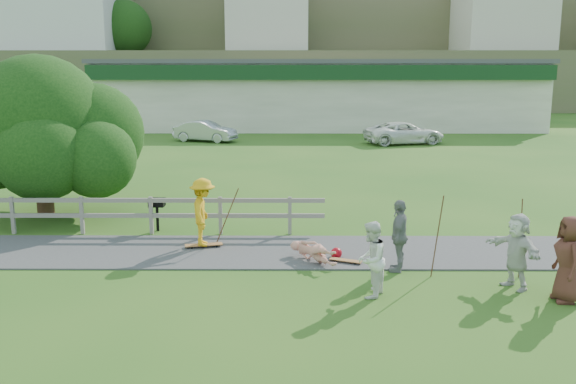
{
  "coord_description": "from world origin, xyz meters",
  "views": [
    {
      "loc": [
        2.05,
        -14.62,
        4.89
      ],
      "look_at": [
        1.95,
        2.0,
        1.51
      ],
      "focal_mm": 40.0,
      "sensor_mm": 36.0,
      "label": 1
    }
  ],
  "objects_px": {
    "spectator_c": "(568,259)",
    "tree": "(41,151)",
    "spectator_b": "(399,236)",
    "spectator_a": "(371,260)",
    "car_silver": "(205,131)",
    "spectator_d": "(517,251)",
    "skater_rider": "(203,216)",
    "bbq": "(157,215)",
    "skater_fallen": "(313,252)",
    "car_white": "(404,133)"
  },
  "relations": [
    {
      "from": "skater_rider",
      "to": "spectator_d",
      "type": "bearing_deg",
      "value": -116.57
    },
    {
      "from": "spectator_b",
      "to": "bbq",
      "type": "height_order",
      "value": "spectator_b"
    },
    {
      "from": "spectator_c",
      "to": "car_silver",
      "type": "relative_size",
      "value": 0.46
    },
    {
      "from": "skater_fallen",
      "to": "car_white",
      "type": "distance_m",
      "value": 24.38
    },
    {
      "from": "skater_fallen",
      "to": "spectator_b",
      "type": "height_order",
      "value": "spectator_b"
    },
    {
      "from": "spectator_b",
      "to": "skater_fallen",
      "type": "bearing_deg",
      "value": -89.65
    },
    {
      "from": "car_white",
      "to": "tree",
      "type": "relative_size",
      "value": 0.71
    },
    {
      "from": "skater_fallen",
      "to": "spectator_c",
      "type": "height_order",
      "value": "spectator_c"
    },
    {
      "from": "skater_rider",
      "to": "spectator_d",
      "type": "relative_size",
      "value": 1.07
    },
    {
      "from": "spectator_d",
      "to": "tree",
      "type": "xyz_separation_m",
      "value": [
        -12.91,
        6.8,
        1.25
      ]
    },
    {
      "from": "spectator_b",
      "to": "bbq",
      "type": "distance_m",
      "value": 7.46
    },
    {
      "from": "skater_fallen",
      "to": "spectator_b",
      "type": "xyz_separation_m",
      "value": [
        2.01,
        -0.62,
        0.59
      ]
    },
    {
      "from": "spectator_c",
      "to": "tree",
      "type": "height_order",
      "value": "tree"
    },
    {
      "from": "car_silver",
      "to": "spectator_a",
      "type": "bearing_deg",
      "value": -146.62
    },
    {
      "from": "spectator_c",
      "to": "spectator_d",
      "type": "xyz_separation_m",
      "value": [
        -0.78,
        0.79,
        -0.07
      ]
    },
    {
      "from": "skater_fallen",
      "to": "tree",
      "type": "distance_m",
      "value": 10.05
    },
    {
      "from": "spectator_b",
      "to": "tree",
      "type": "height_order",
      "value": "tree"
    },
    {
      "from": "spectator_b",
      "to": "car_silver",
      "type": "distance_m",
      "value": 26.56
    },
    {
      "from": "car_white",
      "to": "bbq",
      "type": "bearing_deg",
      "value": 138.09
    },
    {
      "from": "spectator_d",
      "to": "skater_fallen",
      "type": "bearing_deg",
      "value": -136.89
    },
    {
      "from": "spectator_b",
      "to": "spectator_d",
      "type": "xyz_separation_m",
      "value": [
        2.37,
        -1.17,
        -0.02
      ]
    },
    {
      "from": "skater_rider",
      "to": "tree",
      "type": "relative_size",
      "value": 0.27
    },
    {
      "from": "skater_rider",
      "to": "spectator_b",
      "type": "bearing_deg",
      "value": -114.63
    },
    {
      "from": "spectator_b",
      "to": "tree",
      "type": "xyz_separation_m",
      "value": [
        -10.54,
        5.62,
        1.22
      ]
    },
    {
      "from": "spectator_c",
      "to": "car_white",
      "type": "relative_size",
      "value": 0.38
    },
    {
      "from": "spectator_d",
      "to": "spectator_a",
      "type": "bearing_deg",
      "value": -104.96
    },
    {
      "from": "spectator_a",
      "to": "spectator_c",
      "type": "bearing_deg",
      "value": 110.4
    },
    {
      "from": "spectator_d",
      "to": "bbq",
      "type": "bearing_deg",
      "value": -143.14
    },
    {
      "from": "spectator_d",
      "to": "bbq",
      "type": "distance_m",
      "value": 10.1
    },
    {
      "from": "skater_fallen",
      "to": "spectator_c",
      "type": "distance_m",
      "value": 5.81
    },
    {
      "from": "spectator_c",
      "to": "tree",
      "type": "distance_m",
      "value": 15.7
    },
    {
      "from": "spectator_b",
      "to": "spectator_c",
      "type": "bearing_deg",
      "value": 75.74
    },
    {
      "from": "car_white",
      "to": "bbq",
      "type": "relative_size",
      "value": 4.93
    },
    {
      "from": "spectator_c",
      "to": "spectator_d",
      "type": "relative_size",
      "value": 1.08
    },
    {
      "from": "bbq",
      "to": "skater_rider",
      "type": "bearing_deg",
      "value": -46.19
    },
    {
      "from": "spectator_a",
      "to": "spectator_b",
      "type": "xyz_separation_m",
      "value": [
        0.88,
        1.72,
        0.05
      ]
    },
    {
      "from": "car_silver",
      "to": "tree",
      "type": "xyz_separation_m",
      "value": [
        -2.58,
        -19.72,
        1.44
      ]
    },
    {
      "from": "spectator_b",
      "to": "car_silver",
      "type": "height_order",
      "value": "spectator_b"
    },
    {
      "from": "spectator_c",
      "to": "tree",
      "type": "relative_size",
      "value": 0.27
    },
    {
      "from": "skater_rider",
      "to": "spectator_c",
      "type": "height_order",
      "value": "spectator_c"
    },
    {
      "from": "skater_rider",
      "to": "spectator_b",
      "type": "height_order",
      "value": "skater_rider"
    },
    {
      "from": "spectator_a",
      "to": "spectator_c",
      "type": "distance_m",
      "value": 4.04
    },
    {
      "from": "bbq",
      "to": "skater_fallen",
      "type": "bearing_deg",
      "value": -31.59
    },
    {
      "from": "spectator_c",
      "to": "car_silver",
      "type": "xyz_separation_m",
      "value": [
        -11.11,
        27.3,
        -0.26
      ]
    },
    {
      "from": "spectator_b",
      "to": "spectator_c",
      "type": "xyz_separation_m",
      "value": [
        3.15,
        -1.96,
        0.04
      ]
    },
    {
      "from": "spectator_b",
      "to": "spectator_c",
      "type": "height_order",
      "value": "spectator_c"
    },
    {
      "from": "skater_rider",
      "to": "car_white",
      "type": "bearing_deg",
      "value": -26.4
    },
    {
      "from": "spectator_b",
      "to": "car_white",
      "type": "xyz_separation_m",
      "value": [
        4.29,
        24.17,
        -0.2
      ]
    },
    {
      "from": "spectator_b",
      "to": "spectator_d",
      "type": "height_order",
      "value": "spectator_b"
    },
    {
      "from": "car_white",
      "to": "bbq",
      "type": "xyz_separation_m",
      "value": [
        -10.78,
        -20.52,
        -0.18
      ]
    }
  ]
}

